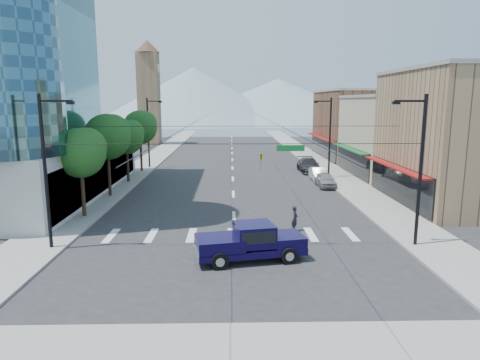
{
  "coord_description": "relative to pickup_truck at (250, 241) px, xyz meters",
  "views": [
    {
      "loc": [
        -0.23,
        -25.24,
        8.58
      ],
      "look_at": [
        0.44,
        5.02,
        3.0
      ],
      "focal_mm": 32.0,
      "sensor_mm": 36.0,
      "label": 1
    }
  ],
  "objects": [
    {
      "name": "tree_near",
      "position": [
        -11.87,
        9.04,
        3.93
      ],
      "size": [
        3.65,
        3.64,
        6.71
      ],
      "color": "black",
      "rests_on": "ground"
    },
    {
      "name": "mountain_left",
      "position": [
        -15.8,
        152.94,
        9.94
      ],
      "size": [
        80.0,
        80.0,
        22.0
      ],
      "primitive_type": "cone",
      "color": "gray",
      "rests_on": "ground"
    },
    {
      "name": "clock_tower",
      "position": [
        -17.3,
        64.94,
        9.58
      ],
      "size": [
        4.8,
        4.8,
        20.4
      ],
      "color": "#8C6B4C",
      "rests_on": "ground"
    },
    {
      "name": "shop_mid",
      "position": [
        19.2,
        26.94,
        3.44
      ],
      "size": [
        12.0,
        14.0,
        9.0
      ],
      "primitive_type": "cube",
      "color": "tan",
      "rests_on": "ground"
    },
    {
      "name": "parked_car_mid",
      "position": [
        8.6,
        23.57,
        -0.34
      ],
      "size": [
        1.56,
        4.37,
        1.44
      ],
      "primitive_type": "imported",
      "rotation": [
        0.0,
        0.0,
        -0.01
      ],
      "color": "silver",
      "rests_on": "ground"
    },
    {
      "name": "lamp_pole_nw",
      "position": [
        -11.47,
        32.94,
        3.88
      ],
      "size": [
        2.0,
        0.25,
        9.0
      ],
      "color": "black",
      "rests_on": "ground"
    },
    {
      "name": "parked_car_far",
      "position": [
        8.6,
        29.57,
        -0.22
      ],
      "size": [
        2.44,
        5.8,
        1.67
      ],
      "primitive_type": "imported",
      "rotation": [
        0.0,
        0.0,
        0.02
      ],
      "color": "#272729",
      "rests_on": "ground"
    },
    {
      "name": "sidewalk_right",
      "position": [
        11.2,
        42.94,
        -0.99
      ],
      "size": [
        4.0,
        120.0,
        0.15
      ],
      "primitive_type": "cube",
      "color": "gray",
      "rests_on": "ground"
    },
    {
      "name": "tree_midnear",
      "position": [
        -11.87,
        16.04,
        4.53
      ],
      "size": [
        4.09,
        4.09,
        7.52
      ],
      "color": "black",
      "rests_on": "ground"
    },
    {
      "name": "mountain_right",
      "position": [
        19.2,
        162.94,
        7.94
      ],
      "size": [
        90.0,
        90.0,
        18.0
      ],
      "primitive_type": "cone",
      "color": "gray",
      "rests_on": "ground"
    },
    {
      "name": "ground",
      "position": [
        -0.8,
        2.94,
        -1.06
      ],
      "size": [
        160.0,
        160.0,
        0.0
      ],
      "primitive_type": "plane",
      "color": "#28282B",
      "rests_on": "ground"
    },
    {
      "name": "sidewalk_cross",
      "position": [
        -0.8,
        -9.06,
        -0.99
      ],
      "size": [
        28.0,
        4.0,
        0.15
      ],
      "primitive_type": "cube",
      "color": "gray",
      "rests_on": "ground"
    },
    {
      "name": "tree_far",
      "position": [
        -11.87,
        30.04,
        4.53
      ],
      "size": [
        4.09,
        4.09,
        7.52
      ],
      "color": "black",
      "rests_on": "ground"
    },
    {
      "name": "lamp_pole_ne",
      "position": [
        9.86,
        24.94,
        3.88
      ],
      "size": [
        2.0,
        0.25,
        9.0
      ],
      "color": "black",
      "rests_on": "ground"
    },
    {
      "name": "shop_far",
      "position": [
        19.2,
        42.94,
        3.94
      ],
      "size": [
        12.0,
        18.0,
        10.0
      ],
      "primitive_type": "cube",
      "color": "brown",
      "rests_on": "ground"
    },
    {
      "name": "pickup_truck",
      "position": [
        0.0,
        0.0,
        0.0
      ],
      "size": [
        6.31,
        3.25,
        2.04
      ],
      "rotation": [
        0.0,
        0.0,
        0.2
      ],
      "color": "#0D0737",
      "rests_on": "ground"
    },
    {
      "name": "pedestrian",
      "position": [
        3.25,
        5.24,
        -0.2
      ],
      "size": [
        0.58,
        0.72,
        1.71
      ],
      "primitive_type": "imported",
      "rotation": [
        0.0,
        0.0,
        1.27
      ],
      "color": "black",
      "rests_on": "ground"
    },
    {
      "name": "tree_midfar",
      "position": [
        -11.87,
        23.04,
        3.93
      ],
      "size": [
        3.65,
        3.64,
        6.71
      ],
      "color": "black",
      "rests_on": "ground"
    },
    {
      "name": "sidewalk_left",
      "position": [
        -12.8,
        42.94,
        -0.99
      ],
      "size": [
        4.0,
        120.0,
        0.15
      ],
      "primitive_type": "cube",
      "color": "gray",
      "rests_on": "ground"
    },
    {
      "name": "shop_near",
      "position": [
        19.2,
        12.94,
        4.44
      ],
      "size": [
        12.0,
        14.0,
        11.0
      ],
      "primitive_type": "cube",
      "color": "#8C6B4C",
      "rests_on": "ground"
    },
    {
      "name": "parked_car_near",
      "position": [
        8.6,
        20.18,
        -0.34
      ],
      "size": [
        1.76,
        4.27,
        1.45
      ],
      "primitive_type": "imported",
      "rotation": [
        0.0,
        0.0,
        -0.01
      ],
      "color": "#99989D",
      "rests_on": "ground"
    },
    {
      "name": "signal_rig",
      "position": [
        -0.61,
        1.94,
        3.58
      ],
      "size": [
        21.8,
        0.2,
        9.0
      ],
      "color": "black",
      "rests_on": "ground"
    }
  ]
}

